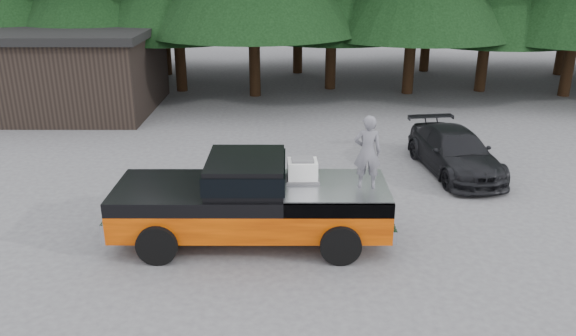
{
  "coord_description": "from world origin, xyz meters",
  "views": [
    {
      "loc": [
        0.54,
        -10.54,
        5.82
      ],
      "look_at": [
        0.52,
        0.0,
        1.89
      ],
      "focal_mm": 35.0,
      "sensor_mm": 36.0,
      "label": 1
    }
  ],
  "objects_px": {
    "man_on_bed": "(367,152)",
    "air_compressor": "(302,171)",
    "parked_car": "(455,152)",
    "pickup_truck": "(252,213)",
    "utility_building": "(53,69)"
  },
  "relations": [
    {
      "from": "man_on_bed",
      "to": "air_compressor",
      "type": "bearing_deg",
      "value": -11.39
    },
    {
      "from": "man_on_bed",
      "to": "parked_car",
      "type": "xyz_separation_m",
      "value": [
        3.17,
        4.42,
        -1.5
      ]
    },
    {
      "from": "pickup_truck",
      "to": "parked_car",
      "type": "relative_size",
      "value": 1.42
    },
    {
      "from": "parked_car",
      "to": "utility_building",
      "type": "height_order",
      "value": "utility_building"
    },
    {
      "from": "man_on_bed",
      "to": "utility_building",
      "type": "distance_m",
      "value": 16.12
    },
    {
      "from": "utility_building",
      "to": "parked_car",
      "type": "bearing_deg",
      "value": -26.73
    },
    {
      "from": "pickup_truck",
      "to": "air_compressor",
      "type": "relative_size",
      "value": 9.53
    },
    {
      "from": "air_compressor",
      "to": "parked_car",
      "type": "relative_size",
      "value": 0.15
    },
    {
      "from": "pickup_truck",
      "to": "air_compressor",
      "type": "height_order",
      "value": "air_compressor"
    },
    {
      "from": "air_compressor",
      "to": "parked_car",
      "type": "bearing_deg",
      "value": 39.86
    },
    {
      "from": "parked_car",
      "to": "man_on_bed",
      "type": "bearing_deg",
      "value": -133.86
    },
    {
      "from": "parked_car",
      "to": "utility_building",
      "type": "xyz_separation_m",
      "value": [
        -14.32,
        7.21,
        1.05
      ]
    },
    {
      "from": "air_compressor",
      "to": "man_on_bed",
      "type": "height_order",
      "value": "man_on_bed"
    },
    {
      "from": "air_compressor",
      "to": "parked_car",
      "type": "height_order",
      "value": "air_compressor"
    },
    {
      "from": "air_compressor",
      "to": "pickup_truck",
      "type": "bearing_deg",
      "value": -169.84
    }
  ]
}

